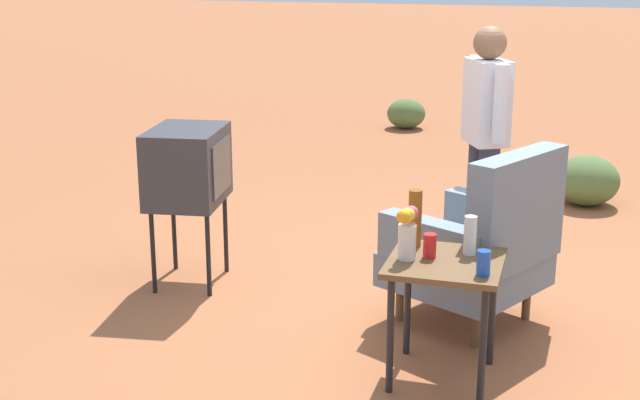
{
  "coord_description": "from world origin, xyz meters",
  "views": [
    {
      "loc": [
        5.13,
        0.7,
        2.12
      ],
      "look_at": [
        0.22,
        -0.74,
        0.65
      ],
      "focal_mm": 49.18,
      "sensor_mm": 36.0,
      "label": 1
    }
  ],
  "objects_px": {
    "tv_on_stand": "(188,167)",
    "bottle_short_clear": "(470,235)",
    "armchair": "(481,244)",
    "side_table": "(445,278)",
    "bottle_tall_amber": "(415,218)",
    "flower_vase": "(407,231)",
    "person_standing": "(485,132)",
    "soda_can_red": "(430,246)",
    "soda_can_blue": "(484,263)"
  },
  "relations": [
    {
      "from": "armchair",
      "to": "person_standing",
      "type": "bearing_deg",
      "value": -173.98
    },
    {
      "from": "armchair",
      "to": "tv_on_stand",
      "type": "height_order",
      "value": "armchair"
    },
    {
      "from": "bottle_short_clear",
      "to": "soda_can_blue",
      "type": "distance_m",
      "value": 0.3
    },
    {
      "from": "armchair",
      "to": "soda_can_red",
      "type": "distance_m",
      "value": 0.75
    },
    {
      "from": "armchair",
      "to": "bottle_short_clear",
      "type": "bearing_deg",
      "value": 0.02
    },
    {
      "from": "side_table",
      "to": "person_standing",
      "type": "bearing_deg",
      "value": -179.69
    },
    {
      "from": "bottle_short_clear",
      "to": "flower_vase",
      "type": "height_order",
      "value": "flower_vase"
    },
    {
      "from": "bottle_short_clear",
      "to": "soda_can_red",
      "type": "height_order",
      "value": "bottle_short_clear"
    },
    {
      "from": "bottle_tall_amber",
      "to": "flower_vase",
      "type": "height_order",
      "value": "bottle_tall_amber"
    },
    {
      "from": "soda_can_red",
      "to": "armchair",
      "type": "bearing_deg",
      "value": 165.15
    },
    {
      "from": "person_standing",
      "to": "soda_can_blue",
      "type": "xyz_separation_m",
      "value": [
        1.92,
        0.21,
        -0.24
      ]
    },
    {
      "from": "side_table",
      "to": "soda_can_blue",
      "type": "height_order",
      "value": "soda_can_blue"
    },
    {
      "from": "soda_can_blue",
      "to": "side_table",
      "type": "bearing_deg",
      "value": -127.52
    },
    {
      "from": "side_table",
      "to": "bottle_tall_amber",
      "type": "bearing_deg",
      "value": -132.47
    },
    {
      "from": "armchair",
      "to": "person_standing",
      "type": "height_order",
      "value": "person_standing"
    },
    {
      "from": "person_standing",
      "to": "soda_can_red",
      "type": "xyz_separation_m",
      "value": [
        1.74,
        -0.07,
        -0.24
      ]
    },
    {
      "from": "armchair",
      "to": "bottle_tall_amber",
      "type": "distance_m",
      "value": 0.68
    },
    {
      "from": "armchair",
      "to": "flower_vase",
      "type": "height_order",
      "value": "armchair"
    },
    {
      "from": "armchair",
      "to": "side_table",
      "type": "xyz_separation_m",
      "value": [
        0.72,
        -0.1,
        0.05
      ]
    },
    {
      "from": "soda_can_blue",
      "to": "bottle_tall_amber",
      "type": "relative_size",
      "value": 0.41
    },
    {
      "from": "person_standing",
      "to": "soda_can_blue",
      "type": "height_order",
      "value": "person_standing"
    },
    {
      "from": "side_table",
      "to": "flower_vase",
      "type": "bearing_deg",
      "value": -79.38
    },
    {
      "from": "tv_on_stand",
      "to": "armchair",
      "type": "bearing_deg",
      "value": 85.23
    },
    {
      "from": "tv_on_stand",
      "to": "soda_can_blue",
      "type": "relative_size",
      "value": 8.44
    },
    {
      "from": "tv_on_stand",
      "to": "flower_vase",
      "type": "bearing_deg",
      "value": 60.24
    },
    {
      "from": "tv_on_stand",
      "to": "bottle_short_clear",
      "type": "xyz_separation_m",
      "value": [
        0.75,
        1.89,
        -0.04
      ]
    },
    {
      "from": "person_standing",
      "to": "bottle_tall_amber",
      "type": "bearing_deg",
      "value": -6.45
    },
    {
      "from": "flower_vase",
      "to": "armchair",
      "type": "bearing_deg",
      "value": 159.0
    },
    {
      "from": "person_standing",
      "to": "side_table",
      "type": "bearing_deg",
      "value": 0.31
    },
    {
      "from": "armchair",
      "to": "bottle_tall_amber",
      "type": "relative_size",
      "value": 3.53
    },
    {
      "from": "person_standing",
      "to": "bottle_short_clear",
      "type": "relative_size",
      "value": 8.2
    },
    {
      "from": "bottle_short_clear",
      "to": "soda_can_red",
      "type": "bearing_deg",
      "value": -61.06
    },
    {
      "from": "armchair",
      "to": "bottle_tall_amber",
      "type": "height_order",
      "value": "armchair"
    },
    {
      "from": "side_table",
      "to": "soda_can_blue",
      "type": "xyz_separation_m",
      "value": [
        0.15,
        0.2,
        0.16
      ]
    },
    {
      "from": "armchair",
      "to": "soda_can_blue",
      "type": "bearing_deg",
      "value": 6.47
    },
    {
      "from": "armchair",
      "to": "flower_vase",
      "type": "distance_m",
      "value": 0.86
    },
    {
      "from": "soda_can_red",
      "to": "soda_can_blue",
      "type": "height_order",
      "value": "same"
    },
    {
      "from": "flower_vase",
      "to": "bottle_short_clear",
      "type": "bearing_deg",
      "value": 118.81
    },
    {
      "from": "bottle_short_clear",
      "to": "soda_can_red",
      "type": "xyz_separation_m",
      "value": [
        0.1,
        -0.19,
        -0.04
      ]
    },
    {
      "from": "armchair",
      "to": "bottle_short_clear",
      "type": "xyz_separation_m",
      "value": [
        0.6,
        0.0,
        0.24
      ]
    },
    {
      "from": "bottle_tall_amber",
      "to": "person_standing",
      "type": "bearing_deg",
      "value": 173.55
    },
    {
      "from": "side_table",
      "to": "tv_on_stand",
      "type": "xyz_separation_m",
      "value": [
        -0.88,
        -1.79,
        0.24
      ]
    },
    {
      "from": "side_table",
      "to": "soda_can_red",
      "type": "xyz_separation_m",
      "value": [
        -0.02,
        -0.08,
        0.16
      ]
    },
    {
      "from": "armchair",
      "to": "side_table",
      "type": "height_order",
      "value": "armchair"
    },
    {
      "from": "armchair",
      "to": "soda_can_red",
      "type": "relative_size",
      "value": 8.69
    },
    {
      "from": "side_table",
      "to": "bottle_short_clear",
      "type": "distance_m",
      "value": 0.25
    },
    {
      "from": "bottle_tall_amber",
      "to": "flower_vase",
      "type": "relative_size",
      "value": 1.13
    },
    {
      "from": "bottle_tall_amber",
      "to": "side_table",
      "type": "bearing_deg",
      "value": 47.53
    },
    {
      "from": "side_table",
      "to": "flower_vase",
      "type": "relative_size",
      "value": 2.41
    },
    {
      "from": "tv_on_stand",
      "to": "bottle_tall_amber",
      "type": "relative_size",
      "value": 3.43
    }
  ]
}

